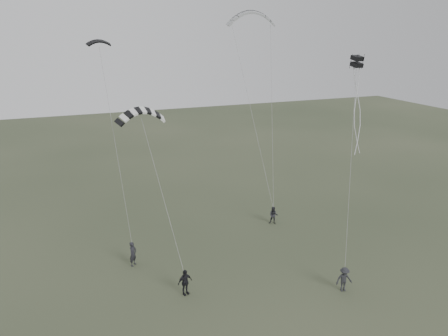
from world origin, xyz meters
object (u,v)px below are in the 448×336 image
object	(u,v)px
flyer_right	(273,215)
kite_pale_large	(251,12)
flyer_left	(133,254)
kite_dark_small	(99,41)
flyer_center	(185,282)
kite_striped	(141,110)
flyer_far	(344,279)
kite_box	(357,61)

from	to	relation	value
flyer_right	kite_pale_large	distance (m)	18.28
flyer_left	flyer_right	xyz separation A→B (m)	(12.95, 2.72, -0.13)
kite_dark_small	kite_pale_large	world-z (taller)	kite_pale_large
flyer_center	kite_dark_small	bearing A→B (deg)	93.05
flyer_right	kite_striped	xyz separation A→B (m)	(-11.61, -1.82, 10.46)
flyer_center	kite_pale_large	distance (m)	24.41
flyer_left	kite_pale_large	size ratio (longest dim) A/B	0.42
flyer_center	kite_striped	xyz separation A→B (m)	(-1.15, 5.85, 10.37)
flyer_far	kite_striped	distance (m)	17.78
flyer_right	kite_box	distance (m)	15.35
flyer_left	kite_striped	distance (m)	10.45
kite_dark_small	kite_box	xyz separation A→B (m)	(16.18, -8.16, -1.30)
flyer_center	kite_dark_small	xyz separation A→B (m)	(-3.22, 9.35, 14.90)
flyer_right	flyer_far	size ratio (longest dim) A/B	0.93
kite_dark_small	kite_box	world-z (taller)	kite_dark_small
flyer_center	flyer_far	world-z (taller)	flyer_center
flyer_far	kite_box	bearing A→B (deg)	65.73
flyer_center	kite_striped	distance (m)	11.96
flyer_right	kite_pale_large	bearing A→B (deg)	120.82
flyer_left	kite_striped	bearing A→B (deg)	-13.36
flyer_left	flyer_far	size ratio (longest dim) A/B	1.08
flyer_center	kite_striped	size ratio (longest dim) A/B	0.52
kite_pale_large	flyer_far	bearing A→B (deg)	-76.77
flyer_far	kite_pale_large	world-z (taller)	kite_pale_large
flyer_left	kite_dark_small	xyz separation A→B (m)	(-0.73, 4.40, 14.86)
kite_dark_small	kite_box	size ratio (longest dim) A/B	2.33
flyer_left	flyer_far	distance (m)	14.95
kite_pale_large	kite_box	bearing A→B (deg)	-63.69
flyer_left	flyer_right	distance (m)	13.23
kite_dark_small	kite_pale_large	distance (m)	14.73
flyer_far	kite_pale_large	xyz separation A→B (m)	(0.82, 17.08, 17.22)
flyer_center	kite_box	size ratio (longest dim) A/B	2.46
flyer_center	kite_pale_large	world-z (taller)	kite_pale_large
kite_dark_small	flyer_right	bearing A→B (deg)	-17.60
flyer_right	flyer_left	bearing A→B (deg)	-135.08
flyer_right	kite_dark_small	distance (m)	20.36
kite_dark_small	kite_striped	world-z (taller)	kite_dark_small
flyer_right	kite_striped	distance (m)	15.73
flyer_left	kite_box	world-z (taller)	kite_box
kite_box	flyer_right	bearing A→B (deg)	107.25
flyer_right	kite_dark_small	world-z (taller)	kite_dark_small
flyer_right	kite_pale_large	size ratio (longest dim) A/B	0.36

